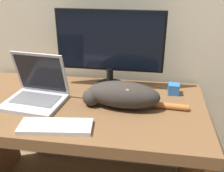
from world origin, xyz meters
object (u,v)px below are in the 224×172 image
object	(u,v)px
monitor	(110,46)
cat	(122,94)
laptop	(36,93)
external_keyboard	(56,126)

from	to	relation	value
monitor	cat	bearing A→B (deg)	-66.91
monitor	cat	xyz separation A→B (m)	(0.10, -0.23, -0.18)
laptop	cat	size ratio (longest dim) A/B	0.59
laptop	external_keyboard	size ratio (longest dim) A/B	0.95
laptop	cat	xyz separation A→B (m)	(0.46, 0.01, 0.02)
laptop	cat	bearing A→B (deg)	8.12
laptop	external_keyboard	bearing A→B (deg)	-44.58
monitor	laptop	size ratio (longest dim) A/B	1.90
monitor	external_keyboard	size ratio (longest dim) A/B	1.81
laptop	cat	world-z (taller)	laptop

